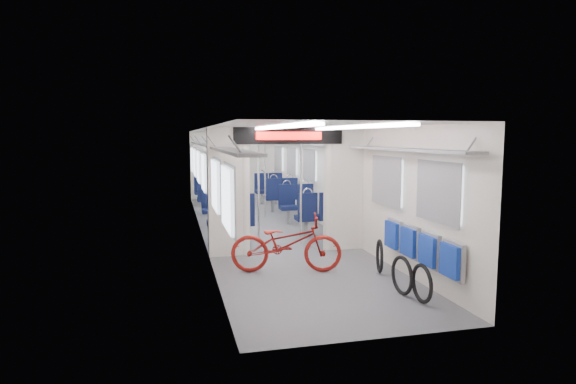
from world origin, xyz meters
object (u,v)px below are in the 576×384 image
object	(u,v)px
stanchion_near_right	(301,187)
bicycle	(286,243)
stanchion_near_left	(259,187)
stanchion_far_right	(265,174)
stanchion_far_left	(246,175)
flip_bench	(419,246)
seat_bay_near_right	(306,207)
bike_hoop_b	(402,277)
bike_hoop_a	(422,285)
seat_bay_far_right	(275,190)
seat_bay_near_left	(226,209)
seat_bay_far_left	(212,190)
bike_hoop_c	(380,258)

from	to	relation	value
stanchion_near_right	bicycle	bearing A→B (deg)	-111.74
stanchion_near_left	stanchion_near_right	bearing A→B (deg)	-16.60
stanchion_near_right	stanchion_far_right	size ratio (longest dim) A/B	1.00
stanchion_far_left	flip_bench	bearing A→B (deg)	-75.22
seat_bay_near_right	stanchion_far_right	bearing A→B (deg)	109.12
bike_hoop_b	stanchion_far_right	xyz separation A→B (m)	(-0.62, 6.57, 0.91)
flip_bench	bike_hoop_a	xyz separation A→B (m)	(-0.32, -0.67, -0.35)
flip_bench	seat_bay_near_right	world-z (taller)	seat_bay_near_right
stanchion_far_left	bike_hoop_a	bearing A→B (deg)	-79.30
stanchion_near_left	bike_hoop_a	bearing A→B (deg)	-69.92
flip_bench	seat_bay_far_right	size ratio (longest dim) A/B	1.03
bike_hoop_b	seat_bay_near_left	world-z (taller)	seat_bay_near_left
stanchion_far_left	stanchion_near_left	bearing A→B (deg)	-93.52
seat_bay_far_right	seat_bay_far_left	bearing A→B (deg)	174.70
bike_hoop_a	stanchion_near_left	size ratio (longest dim) A/B	0.22
seat_bay_far_right	bicycle	bearing A→B (deg)	-100.52
stanchion_far_right	seat_bay_near_right	bearing A→B (deg)	-70.88
seat_bay_near_left	stanchion_near_right	size ratio (longest dim) A/B	0.94
flip_bench	bike_hoop_a	world-z (taller)	flip_bench
bike_hoop_a	seat_bay_far_right	xyz separation A→B (m)	(-0.10, 8.63, 0.30)
stanchion_near_left	seat_bay_near_right	bearing A→B (deg)	42.94
bicycle	stanchion_near_right	xyz separation A→B (m)	(0.74, 1.85, 0.69)
seat_bay_far_left	stanchion_near_right	world-z (taller)	stanchion_near_right
bicycle	bike_hoop_b	xyz separation A→B (m)	(1.27, -1.45, -0.22)
bicycle	seat_bay_near_right	world-z (taller)	seat_bay_near_right
bicycle	seat_bay_near_right	xyz separation A→B (m)	(1.27, 3.33, 0.07)
bicycle	stanchion_near_left	bearing A→B (deg)	14.58
bike_hoop_a	stanchion_near_left	xyz separation A→B (m)	(-1.43, 3.90, 0.92)
bike_hoop_a	stanchion_near_right	bearing A→B (deg)	99.67
seat_bay_near_right	stanchion_near_left	bearing A→B (deg)	-137.06
bike_hoop_a	seat_bay_far_right	world-z (taller)	seat_bay_far_right
bike_hoop_b	seat_bay_far_left	xyz separation A→B (m)	(-1.87, 8.44, 0.31)
stanchion_near_right	stanchion_far_right	world-z (taller)	same
stanchion_near_left	stanchion_far_left	distance (m)	2.76
bike_hoop_b	seat_bay_near_right	distance (m)	4.79
seat_bay_far_right	stanchion_near_left	world-z (taller)	stanchion_near_left
stanchion_far_left	bike_hoop_b	bearing A→B (deg)	-79.56
seat_bay_near_left	seat_bay_near_right	distance (m)	1.87
bike_hoop_b	seat_bay_far_left	size ratio (longest dim) A/B	0.25
seat_bay_near_right	stanchion_near_left	world-z (taller)	stanchion_near_left
bicycle	bike_hoop_a	size ratio (longest dim) A/B	3.39
bicycle	bike_hoop_c	bearing A→B (deg)	-92.53
flip_bench	bicycle	bearing A→B (deg)	145.88
stanchion_near_right	stanchion_far_left	distance (m)	3.06
bike_hoop_a	seat_bay_far_left	size ratio (longest dim) A/B	0.24
bicycle	stanchion_far_left	xyz separation A→B (m)	(0.11, 4.84, 0.69)
stanchion_near_right	seat_bay_far_left	bearing A→B (deg)	104.64
bike_hoop_c	stanchion_near_left	bearing A→B (deg)	120.87
seat_bay_far_right	stanchion_near_left	size ratio (longest dim) A/B	0.88
bike_hoop_c	seat_bay_far_left	xyz separation A→B (m)	(-2.02, 7.38, 0.31)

